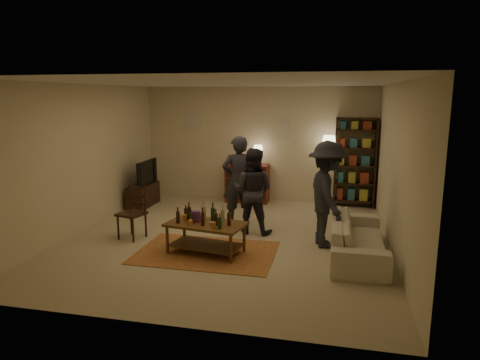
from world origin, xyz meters
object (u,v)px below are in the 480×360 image
(tv_stand, at_px, (143,189))
(floor_lamp, at_px, (329,147))
(dining_chair, at_px, (134,210))
(person_left, at_px, (238,181))
(person_by_sofa, at_px, (327,195))
(coffee_table, at_px, (205,227))
(bookshelf, at_px, (355,162))
(sofa, at_px, (358,238))
(person_right, at_px, (252,191))
(dresser, at_px, (248,182))

(tv_stand, height_order, floor_lamp, floor_lamp)
(dining_chair, height_order, floor_lamp, floor_lamp)
(person_left, distance_m, person_by_sofa, 1.95)
(coffee_table, relative_size, dining_chair, 1.37)
(dining_chair, xyz_separation_m, bookshelf, (3.88, 3.08, 0.53))
(tv_stand, bearing_deg, bookshelf, 11.80)
(coffee_table, xyz_separation_m, sofa, (2.37, 0.37, -0.13))
(coffee_table, distance_m, person_right, 1.36)
(bookshelf, height_order, person_right, bookshelf)
(dresser, height_order, person_by_sofa, person_by_sofa)
(floor_lamp, bearing_deg, person_by_sofa, -89.16)
(dining_chair, xyz_separation_m, person_left, (1.63, 1.21, 0.37))
(tv_stand, height_order, person_right, person_right)
(bookshelf, bearing_deg, person_right, -128.82)
(coffee_table, height_order, person_left, person_left)
(coffee_table, height_order, dresser, dresser)
(sofa, distance_m, person_right, 2.08)
(bookshelf, bearing_deg, floor_lamp, -167.47)
(dining_chair, distance_m, person_by_sofa, 3.37)
(floor_lamp, height_order, person_right, floor_lamp)
(dining_chair, relative_size, bookshelf, 0.48)
(person_left, height_order, person_right, person_left)
(dining_chair, xyz_separation_m, tv_stand, (-0.81, 2.10, -0.12))
(dresser, distance_m, sofa, 3.93)
(bookshelf, relative_size, person_by_sofa, 1.14)
(person_by_sofa, bearing_deg, tv_stand, 49.74)
(floor_lamp, bearing_deg, dining_chair, -138.19)
(person_left, distance_m, person_right, 0.61)
(dining_chair, height_order, dresser, dresser)
(dining_chair, height_order, person_by_sofa, person_by_sofa)
(bookshelf, relative_size, floor_lamp, 1.24)
(coffee_table, relative_size, sofa, 0.63)
(person_left, bearing_deg, person_by_sofa, 127.62)
(bookshelf, relative_size, person_left, 1.16)
(coffee_table, bearing_deg, person_by_sofa, 21.93)
(bookshelf, bearing_deg, dining_chair, -141.58)
(sofa, bearing_deg, person_by_sofa, 52.40)
(coffee_table, relative_size, person_left, 0.76)
(person_by_sofa, bearing_deg, dining_chair, 78.28)
(coffee_table, bearing_deg, sofa, 8.84)
(tv_stand, relative_size, sofa, 0.51)
(person_right, bearing_deg, dining_chair, 27.09)
(coffee_table, xyz_separation_m, person_right, (0.53, 1.20, 0.35))
(person_left, relative_size, person_by_sofa, 0.98)
(dining_chair, height_order, person_right, person_right)
(floor_lamp, height_order, sofa, floor_lamp)
(dining_chair, bearing_deg, person_right, 35.34)
(person_right, bearing_deg, tv_stand, -19.09)
(tv_stand, height_order, sofa, tv_stand)
(coffee_table, distance_m, person_by_sofa, 2.07)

